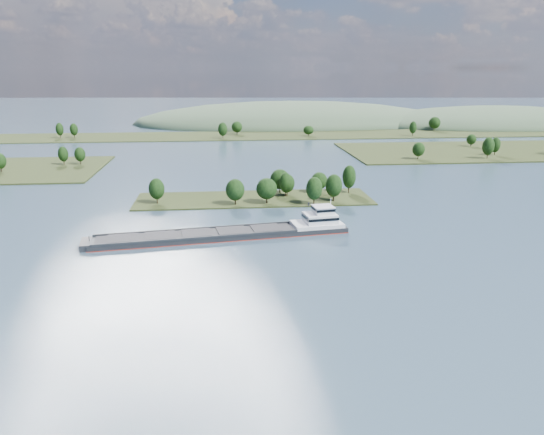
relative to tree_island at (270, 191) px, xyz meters
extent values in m
plane|color=#374D60|center=(-6.81, -58.92, -3.80)|extent=(1800.00, 1800.00, 0.00)
cube|color=#273115|center=(-6.81, 1.08, -3.80)|extent=(100.00, 30.00, 1.20)
cylinder|color=black|center=(16.95, -11.45, -1.35)|extent=(0.50, 0.50, 3.69)
ellipsoid|color=black|center=(16.95, -11.45, 3.34)|extent=(6.77, 6.77, 9.49)
cylinder|color=black|center=(5.36, 10.03, -1.45)|extent=(0.50, 0.50, 3.50)
ellipsoid|color=black|center=(5.36, 10.03, 3.00)|extent=(8.75, 8.75, 8.99)
cylinder|color=black|center=(-2.14, -7.76, -1.49)|extent=(0.50, 0.50, 3.41)
ellipsoid|color=black|center=(-2.14, -7.76, 2.85)|extent=(8.64, 8.64, 8.78)
cylinder|color=black|center=(7.03, 3.23, -1.49)|extent=(0.50, 0.50, 3.43)
ellipsoid|color=black|center=(7.03, 3.23, 2.87)|extent=(5.49, 5.49, 8.81)
cylinder|color=black|center=(-15.08, -9.06, -1.46)|extent=(0.50, 0.50, 3.47)
ellipsoid|color=black|center=(-15.08, -9.06, 2.95)|extent=(7.72, 7.72, 8.93)
cylinder|color=black|center=(-47.05, -3.68, -1.48)|extent=(0.50, 0.50, 3.43)
ellipsoid|color=black|center=(-47.05, -3.68, 2.88)|extent=(6.51, 6.51, 8.82)
cylinder|color=black|center=(7.81, 3.86, -1.61)|extent=(0.50, 0.50, 3.17)
ellipsoid|color=black|center=(7.81, 3.86, 2.41)|extent=(6.60, 6.60, 8.15)
cylinder|color=black|center=(36.04, 7.65, -1.18)|extent=(0.50, 0.50, 4.05)
ellipsoid|color=black|center=(36.04, 7.65, 3.97)|extent=(6.07, 6.07, 10.40)
cylinder|color=black|center=(25.96, -7.25, -1.33)|extent=(0.50, 0.50, 3.74)
ellipsoid|color=black|center=(25.96, -7.25, 3.42)|extent=(7.03, 7.03, 9.61)
cylinder|color=black|center=(22.84, 8.94, -1.69)|extent=(0.50, 0.50, 3.01)
ellipsoid|color=black|center=(22.84, 8.94, 2.14)|extent=(7.37, 7.37, 7.75)
cylinder|color=black|center=(-100.85, 92.54, -1.38)|extent=(0.50, 0.50, 3.24)
ellipsoid|color=black|center=(-100.85, 92.54, 2.75)|extent=(6.18, 6.18, 8.34)
cylinder|color=black|center=(-110.05, 92.21, -1.28)|extent=(0.50, 0.50, 3.44)
ellipsoid|color=black|center=(-110.05, 92.21, 3.10)|extent=(5.77, 5.77, 8.85)
cylinder|color=black|center=(-137.39, 72.97, -1.35)|extent=(0.50, 0.50, 3.31)
ellipsoid|color=black|center=(-137.39, 72.97, 2.86)|extent=(6.31, 6.31, 8.50)
cylinder|color=black|center=(99.13, 90.71, -1.31)|extent=(0.50, 0.50, 3.38)
ellipsoid|color=black|center=(99.13, 90.71, 2.99)|extent=(7.46, 7.46, 8.69)
cylinder|color=black|center=(142.11, 88.59, -0.85)|extent=(0.50, 0.50, 4.29)
ellipsoid|color=black|center=(142.11, 88.59, 4.60)|extent=(7.22, 7.22, 11.03)
cylinder|color=black|center=(153.07, 100.39, -1.13)|extent=(0.50, 0.50, 3.74)
ellipsoid|color=black|center=(153.07, 100.39, 3.63)|extent=(6.00, 6.00, 9.62)
cylinder|color=black|center=(155.79, 138.97, -1.58)|extent=(0.50, 0.50, 2.83)
ellipsoid|color=black|center=(155.79, 138.97, 2.02)|extent=(6.77, 6.77, 7.28)
cube|color=#273115|center=(-6.81, 221.08, -3.80)|extent=(900.00, 60.00, 1.20)
cylinder|color=black|center=(-146.63, 217.51, -1.22)|extent=(0.50, 0.50, 3.97)
ellipsoid|color=black|center=(-146.63, 217.51, 3.83)|extent=(6.04, 6.04, 10.20)
cylinder|color=black|center=(136.67, 203.23, -1.26)|extent=(0.50, 0.50, 3.89)
ellipsoid|color=black|center=(136.67, 203.23, 3.69)|extent=(5.90, 5.90, 10.00)
cylinder|color=black|center=(-6.10, 227.05, -1.42)|extent=(0.50, 0.50, 3.57)
ellipsoid|color=black|center=(-6.10, 227.05, 3.12)|extent=(8.89, 8.89, 9.17)
cylinder|color=black|center=(167.99, 235.49, -1.17)|extent=(0.50, 0.50, 4.06)
ellipsoid|color=black|center=(167.99, 235.49, 4.00)|extent=(10.20, 10.20, 10.45)
cylinder|color=black|center=(-135.84, 218.09, -1.32)|extent=(0.50, 0.50, 3.75)
ellipsoid|color=black|center=(-135.84, 218.09, 3.45)|extent=(6.33, 6.33, 9.65)
cylinder|color=black|center=(51.51, 210.10, -1.80)|extent=(0.50, 0.50, 2.81)
ellipsoid|color=black|center=(51.51, 210.10, 1.77)|extent=(8.43, 8.43, 7.22)
cylinder|color=black|center=(-18.15, 201.80, -1.13)|extent=(0.50, 0.50, 4.14)
ellipsoid|color=black|center=(-18.15, 201.80, 4.13)|extent=(7.30, 7.30, 10.64)
ellipsoid|color=#3E553A|center=(253.19, 291.08, -3.80)|extent=(260.00, 140.00, 36.00)
ellipsoid|color=#3E553A|center=(53.19, 321.08, -3.80)|extent=(320.00, 160.00, 44.00)
cube|color=black|center=(-20.76, -50.37, -3.27)|extent=(85.77, 22.33, 2.34)
cube|color=#9D2111|center=(-20.76, -50.37, -3.75)|extent=(86.01, 22.57, 0.27)
cube|color=black|center=(-29.91, -46.38, -1.78)|extent=(65.39, 9.56, 0.85)
cube|color=black|center=(-28.46, -56.71, -1.78)|extent=(65.39, 9.56, 0.85)
cube|color=black|center=(-29.18, -51.55, -1.94)|extent=(64.55, 18.33, 0.32)
cube|color=black|center=(-52.37, -54.79, -1.62)|extent=(10.69, 9.97, 0.37)
cube|color=black|center=(-40.78, -53.17, -1.62)|extent=(10.69, 9.97, 0.37)
cube|color=black|center=(-29.18, -51.55, -1.62)|extent=(10.69, 9.97, 0.37)
cube|color=black|center=(-17.59, -49.92, -1.62)|extent=(10.69, 9.97, 0.37)
cube|color=black|center=(-6.00, -48.30, -1.62)|extent=(10.69, 9.97, 0.37)
cube|color=black|center=(-63.43, -56.34, -2.84)|extent=(4.49, 9.93, 2.13)
cylinder|color=black|center=(-62.38, -56.19, -1.35)|extent=(0.29, 0.29, 2.34)
cube|color=white|center=(11.91, -45.79, -1.46)|extent=(18.27, 12.47, 1.28)
cube|color=white|center=(12.96, -45.65, 0.67)|extent=(11.72, 9.90, 3.19)
cube|color=black|center=(12.96, -45.65, 1.09)|extent=(11.96, 10.14, 0.96)
cube|color=white|center=(14.02, -45.50, 3.44)|extent=(7.21, 7.21, 2.34)
cube|color=black|center=(14.02, -45.50, 3.86)|extent=(7.45, 7.45, 0.85)
cube|color=white|center=(14.02, -45.50, 4.71)|extent=(7.69, 7.69, 0.21)
cylinder|color=white|center=(16.65, -45.13, 5.99)|extent=(0.24, 0.24, 2.77)
cylinder|color=black|center=(9.36, -42.93, 4.93)|extent=(0.60, 0.60, 1.28)
camera|label=1|loc=(-20.84, -218.90, 50.55)|focal=35.00mm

